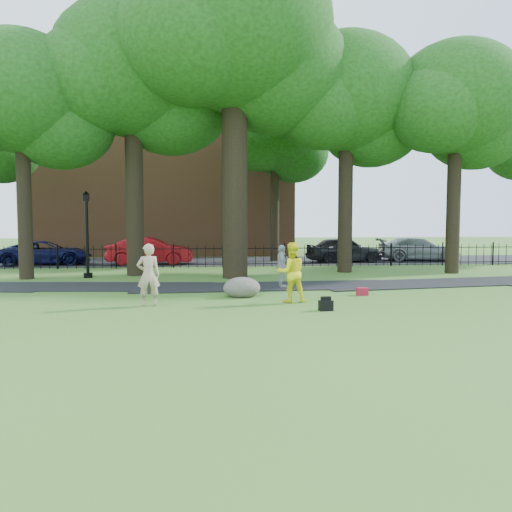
{
  "coord_description": "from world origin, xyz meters",
  "views": [
    {
      "loc": [
        -1.26,
        -14.82,
        2.5
      ],
      "look_at": [
        0.42,
        2.0,
        1.31
      ],
      "focal_mm": 35.0,
      "sensor_mm": 36.0,
      "label": 1
    }
  ],
  "objects": [
    {
      "name": "ground",
      "position": [
        0.0,
        0.0,
        0.0
      ],
      "size": [
        120.0,
        120.0,
        0.0
      ],
      "primitive_type": "plane",
      "color": "#3D6F27",
      "rests_on": "ground"
    },
    {
      "name": "backpack",
      "position": [
        2.06,
        -1.29,
        0.14
      ],
      "size": [
        0.4,
        0.27,
        0.28
      ],
      "primitive_type": "cube",
      "rotation": [
        0.0,
        0.0,
        0.1
      ],
      "color": "black",
      "rests_on": "ground"
    },
    {
      "name": "tree_row",
      "position": [
        0.52,
        8.4,
        8.15
      ],
      "size": [
        26.82,
        7.96,
        12.42
      ],
      "color": "black",
      "rests_on": "ground"
    },
    {
      "name": "navy_van",
      "position": [
        -10.3,
        14.41,
        0.68
      ],
      "size": [
        5.17,
        2.86,
        1.37
      ],
      "primitive_type": "imported",
      "rotation": [
        0.0,
        0.0,
        1.69
      ],
      "color": "#0B0D38",
      "rests_on": "ground"
    },
    {
      "name": "iron_fence",
      "position": [
        0.0,
        12.0,
        0.6
      ],
      "size": [
        44.0,
        0.04,
        1.2
      ],
      "color": "black",
      "rests_on": "ground"
    },
    {
      "name": "red_sedan",
      "position": [
        -4.45,
        14.04,
        0.79
      ],
      "size": [
        4.81,
        1.71,
        1.58
      ],
      "primitive_type": "imported",
      "rotation": [
        0.0,
        0.0,
        1.56
      ],
      "color": "maroon",
      "rests_on": "ground"
    },
    {
      "name": "footpath",
      "position": [
        1.0,
        3.9,
        0.0
      ],
      "size": [
        36.07,
        3.85,
        0.03
      ],
      "primitive_type": "cube",
      "rotation": [
        0.0,
        0.0,
        0.03
      ],
      "color": "black",
      "rests_on": "ground"
    },
    {
      "name": "big_tree",
      "position": [
        0.13,
        7.09,
        10.14
      ],
      "size": [
        10.08,
        8.61,
        14.37
      ],
      "color": "black",
      "rests_on": "ground"
    },
    {
      "name": "street",
      "position": [
        0.0,
        16.0,
        0.0
      ],
      "size": [
        80.0,
        7.0,
        0.02
      ],
      "primitive_type": "cube",
      "color": "black",
      "rests_on": "ground"
    },
    {
      "name": "boulder",
      "position": [
        -0.1,
        1.49,
        0.36
      ],
      "size": [
        1.35,
        1.1,
        0.72
      ],
      "primitive_type": "ellipsoid",
      "rotation": [
        0.0,
        0.0,
        -0.15
      ],
      "color": "#686256",
      "rests_on": "ground"
    },
    {
      "name": "pedestrian",
      "position": [
        1.55,
        3.54,
        0.81
      ],
      "size": [
        0.43,
        0.96,
        1.62
      ],
      "primitive_type": "imported",
      "rotation": [
        0.0,
        0.0,
        1.61
      ],
      "color": "#A9A9AD",
      "rests_on": "ground"
    },
    {
      "name": "red_bag",
      "position": [
        3.96,
        1.39,
        0.13
      ],
      "size": [
        0.4,
        0.28,
        0.26
      ],
      "primitive_type": "cube",
      "rotation": [
        0.0,
        0.0,
        -0.13
      ],
      "color": "maroon",
      "rests_on": "ground"
    },
    {
      "name": "woman",
      "position": [
        -2.96,
        -0.0,
        0.92
      ],
      "size": [
        0.73,
        0.54,
        1.84
      ],
      "primitive_type": "imported",
      "rotation": [
        0.0,
        0.0,
        3.3
      ],
      "color": "tan",
      "rests_on": "ground"
    },
    {
      "name": "silver_car",
      "position": [
        11.98,
        15.22,
        0.73
      ],
      "size": [
        5.24,
        2.65,
        1.46
      ],
      "primitive_type": "imported",
      "rotation": [
        0.0,
        0.0,
        1.45
      ],
      "color": "gray",
      "rests_on": "ground"
    },
    {
      "name": "brick_building",
      "position": [
        -4.0,
        24.0,
        6.0
      ],
      "size": [
        18.0,
        8.0,
        12.0
      ],
      "primitive_type": "cube",
      "color": "brown",
      "rests_on": "ground"
    },
    {
      "name": "man",
      "position": [
        1.34,
        0.24,
        0.92
      ],
      "size": [
        0.95,
        0.77,
        1.85
      ],
      "primitive_type": "imported",
      "rotation": [
        0.0,
        0.0,
        3.22
      ],
      "color": "yellow",
      "rests_on": "ground"
    },
    {
      "name": "lamppost",
      "position": [
        -6.46,
        7.68,
        1.87
      ],
      "size": [
        0.38,
        0.38,
        3.82
      ],
      "rotation": [
        0.0,
        0.0,
        0.08
      ],
      "color": "black",
      "rests_on": "ground"
    },
    {
      "name": "grey_car",
      "position": [
        7.06,
        14.65,
        0.77
      ],
      "size": [
        4.69,
        2.23,
        1.55
      ],
      "primitive_type": "imported",
      "rotation": [
        0.0,
        0.0,
        1.66
      ],
      "color": "black",
      "rests_on": "ground"
    }
  ]
}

